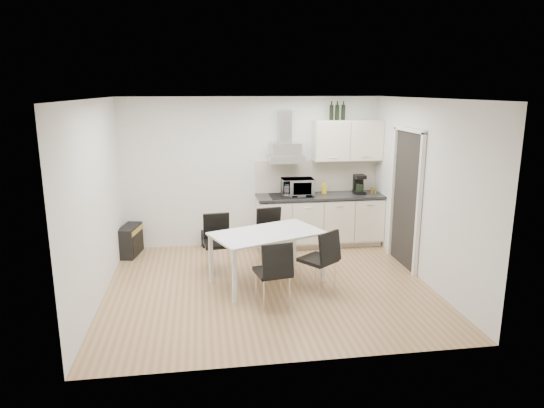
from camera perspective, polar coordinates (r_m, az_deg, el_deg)
The scene contains 15 objects.
ground at distance 6.97m, azimuth -0.42°, elevation -9.59°, with size 4.50×4.50×0.00m, color tan.
wall_back at distance 8.52m, azimuth -2.32°, elevation 3.77°, with size 4.50×0.10×2.60m, color white.
wall_front at distance 4.67m, azimuth 2.98°, elevation -4.35°, with size 4.50×0.10×2.60m, color white.
wall_left at distance 6.65m, azimuth -20.00°, elevation 0.23°, with size 0.10×4.00×2.60m, color white.
wall_right at distance 7.23m, azimuth 17.51°, elevation 1.42°, with size 0.10×4.00×2.60m, color white.
ceiling at distance 6.42m, azimuth -0.46°, elevation 12.30°, with size 4.50×4.50×0.00m, color white.
doorway at distance 7.75m, azimuth 15.37°, elevation 0.45°, with size 0.08×1.04×2.10m, color white.
kitchenette at distance 8.57m, azimuth 5.86°, elevation 0.56°, with size 2.22×0.64×2.52m.
dining_table at distance 6.87m, azimuth -0.59°, elevation -3.94°, with size 1.72×1.36×0.75m.
chair_far_left at distance 7.37m, azimuth -6.33°, elevation -4.73°, with size 0.44×0.50×0.88m, color black, non-canonical shape.
chair_far_right at distance 7.66m, azimuth -0.02°, elevation -3.94°, with size 0.44×0.50×0.88m, color black, non-canonical shape.
chair_near_left at distance 6.23m, azimuth 0.06°, elevation -8.08°, with size 0.44×0.50×0.88m, color black, non-canonical shape.
chair_near_right at distance 6.69m, azimuth 5.41°, elevation -6.62°, with size 0.44×0.50×0.88m, color black, non-canonical shape.
guitar_amp at distance 8.47m, azimuth -16.32°, elevation -4.13°, with size 0.37×0.64×0.50m.
floor_speaker at distance 8.65m, azimuth -7.65°, elevation -4.07°, with size 0.17×0.16×0.29m, color black.
Camera 1 is at (-0.89, -6.36, 2.72)m, focal length 32.00 mm.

